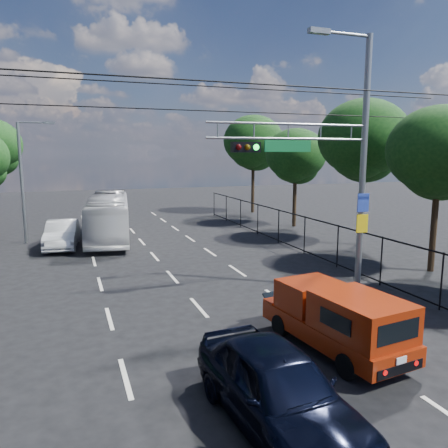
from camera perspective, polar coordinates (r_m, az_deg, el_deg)
name	(u,v)px	position (r m, az deg, el deg)	size (l,w,h in m)	color
lane_markings	(163,266)	(20.89, -8.02, -5.41)	(6.12, 38.00, 0.01)	beige
signal_mast	(336,153)	(16.66, 14.45, 8.91)	(6.43, 0.39, 9.50)	slate
streetlight_left	(25,176)	(27.93, -24.61, 5.70)	(2.09, 0.22, 7.08)	slate
utility_wires	(190,93)	(15.32, -4.49, 16.64)	(22.00, 5.04, 0.74)	black
fence_right	(324,241)	(21.84, 12.89, -2.15)	(0.06, 34.03, 2.00)	black
tree_right_b	(439,158)	(21.29, 26.28, 7.76)	(4.50, 4.50, 7.31)	black
tree_right_c	(363,145)	(26.20, 17.75, 9.85)	(5.10, 5.10, 8.29)	black
tree_right_d	(296,159)	(31.85, 9.35, 8.39)	(4.32, 4.32, 7.02)	black
tree_right_e	(253,145)	(39.12, 3.86, 10.20)	(5.28, 5.28, 8.58)	black
red_pickup	(336,317)	(12.26, 14.43, -11.73)	(2.24, 4.83, 1.74)	black
navy_hatchback	(278,388)	(9.00, 7.04, -20.46)	(1.89, 4.69, 1.60)	black
white_bus	(109,217)	(27.83, -14.83, 0.91)	(2.32, 9.90, 2.76)	silver
white_van	(62,234)	(26.12, -20.39, -1.26)	(1.61, 4.63, 1.53)	silver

